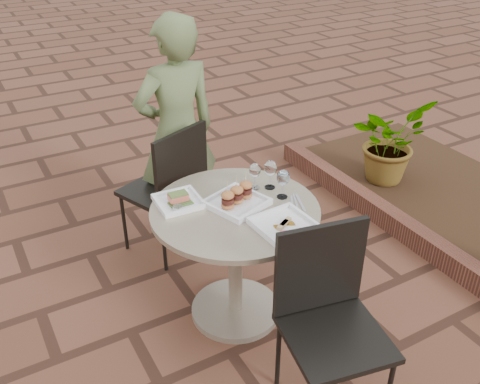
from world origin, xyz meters
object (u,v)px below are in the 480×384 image
chair_far (171,182)px  plate_sliders (237,199)px  diner (177,133)px  cafe_table (235,246)px  plate_salmon (179,201)px  plate_tuna (284,225)px  chair_near (328,307)px

chair_far → plate_sliders: size_ratio=2.69×
plate_sliders → diner: bearing=86.5°
cafe_table → plate_salmon: plate_salmon is taller
plate_salmon → plate_sliders: size_ratio=0.70×
plate_sliders → plate_salmon: bearing=147.6°
plate_salmon → plate_tuna: (0.36, -0.47, -0.00)m
chair_far → diner: (0.14, 0.20, 0.23)m
cafe_table → chair_near: size_ratio=0.97×
plate_sliders → plate_tuna: plate_sliders is taller
cafe_table → chair_far: (-0.07, 0.73, 0.07)m
chair_far → plate_tuna: size_ratio=3.20×
plate_sliders → chair_far: bearing=97.2°
chair_near → diner: diner is taller
plate_sliders → plate_tuna: size_ratio=1.19×
cafe_table → diner: size_ratio=0.58×
cafe_table → diner: 0.98m
diner → cafe_table: bearing=83.3°
chair_far → chair_near: same height
chair_far → cafe_table: bearing=73.1°
plate_tuna → plate_salmon: bearing=127.8°
chair_far → plate_tuna: chair_far is taller
cafe_table → chair_far: 0.74m
cafe_table → plate_tuna: bearing=-66.1°
chair_far → chair_near: bearing=74.4°
plate_salmon → plate_sliders: 0.31m
plate_salmon → plate_tuna: size_ratio=0.83×
plate_salmon → chair_far: bearing=72.3°
chair_near → plate_salmon: chair_near is taller
cafe_table → diner: bearing=85.1°
chair_near → diner: (-0.02, 1.62, 0.23)m
plate_salmon → chair_near: bearing=-69.2°
chair_far → plate_sliders: bearing=75.1°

